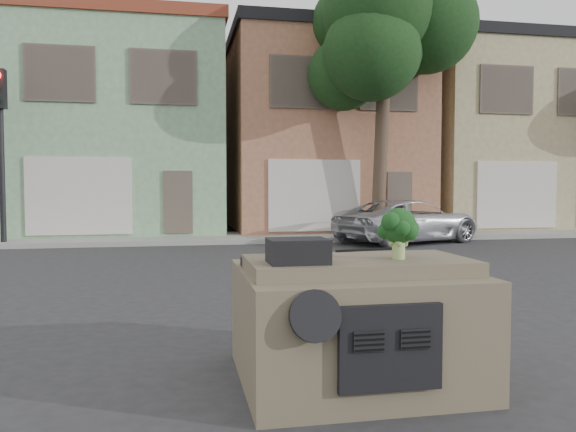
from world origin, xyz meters
name	(u,v)px	position (x,y,z in m)	size (l,w,h in m)	color
ground_plane	(288,308)	(0.00, 0.00, 0.00)	(120.00, 120.00, 0.00)	#303033
sidewalk	(227,238)	(0.00, 10.50, 0.07)	(40.00, 3.00, 0.15)	gray
townhouse_mint	(125,133)	(-3.50, 14.50, 3.77)	(7.20, 8.20, 7.55)	#83AF82
townhouse_tan	(316,137)	(4.00, 14.50, 3.77)	(7.20, 8.20, 7.55)	#A76D4F
townhouse_beige	(485,140)	(11.50, 14.50, 3.77)	(7.20, 8.20, 7.55)	tan
silver_pickup	(409,243)	(5.50, 8.57, 0.00)	(2.24, 4.86, 1.35)	silver
traffic_signal	(0,158)	(-6.50, 9.50, 2.55)	(0.40, 0.40, 5.10)	black
tree_near	(381,110)	(5.00, 9.80, 4.25)	(4.40, 4.00, 8.50)	#173615
car_dashboard	(352,318)	(0.00, -3.00, 0.56)	(2.00, 1.80, 1.12)	brown
instrument_hump	(298,251)	(-0.58, -3.35, 1.22)	(0.48, 0.38, 0.20)	black
wiper_arm	(368,250)	(0.28, -2.62, 1.13)	(0.70, 0.03, 0.02)	black
broccoli	(399,233)	(0.33, -3.26, 1.35)	(0.37, 0.37, 0.45)	#133914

